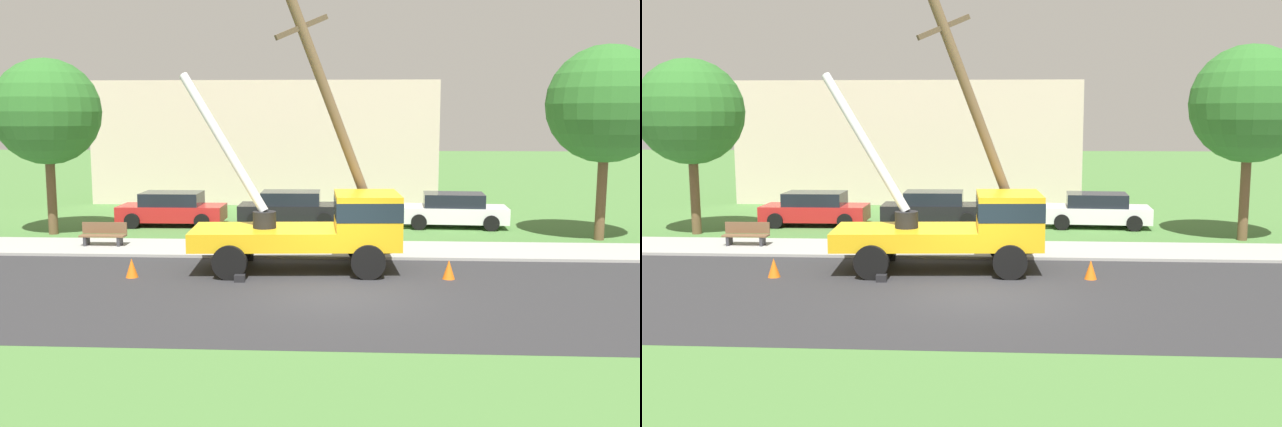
{
  "view_description": "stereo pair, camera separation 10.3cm",
  "coord_description": "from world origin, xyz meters",
  "views": [
    {
      "loc": [
        0.53,
        -17.83,
        4.71
      ],
      "look_at": [
        -0.63,
        2.92,
        1.73
      ],
      "focal_mm": 39.22,
      "sensor_mm": 36.0,
      "label": 1
    },
    {
      "loc": [
        0.63,
        -17.82,
        4.71
      ],
      "look_at": [
        -0.63,
        2.92,
        1.73
      ],
      "focal_mm": 39.22,
      "sensor_mm": 36.0,
      "label": 2
    }
  ],
  "objects": [
    {
      "name": "parked_sedan_red",
      "position": [
        -7.37,
        11.09,
        0.71
      ],
      "size": [
        4.42,
        2.05,
        1.42
      ],
      "color": "#B21E1E",
      "rests_on": "ground"
    },
    {
      "name": "traffic_cone_behind",
      "position": [
        -6.02,
        1.62,
        0.28
      ],
      "size": [
        0.36,
        0.36,
        0.56
      ],
      "primitive_type": "cone",
      "color": "orange",
      "rests_on": "ground"
    },
    {
      "name": "sidewalk_strip",
      "position": [
        0.0,
        5.92,
        0.05
      ],
      "size": [
        80.0,
        2.94,
        0.1
      ],
      "primitive_type": "cube",
      "color": "#9E9E99",
      "rests_on": "ground"
    },
    {
      "name": "park_bench",
      "position": [
        -8.46,
        5.98,
        0.46
      ],
      "size": [
        1.6,
        0.45,
        0.9
      ],
      "color": "brown",
      "rests_on": "ground"
    },
    {
      "name": "roadside_tree_near",
      "position": [
        -11.5,
        8.72,
        4.77
      ],
      "size": [
        4.09,
        4.09,
        6.83
      ],
      "color": "brown",
      "rests_on": "ground"
    },
    {
      "name": "leaning_utility_pole",
      "position": [
        -0.1,
        4.26,
        4.29
      ],
      "size": [
        3.75,
        2.12,
        8.41
      ],
      "color": "brown",
      "rests_on": "ground"
    },
    {
      "name": "utility_truck",
      "position": [
        -0.52,
        2.92,
        1.41
      ],
      "size": [
        6.91,
        3.21,
        5.98
      ],
      "color": "gold",
      "rests_on": "ground"
    },
    {
      "name": "roadside_tree_far",
      "position": [
        9.58,
        8.61,
        5.04
      ],
      "size": [
        4.32,
        4.32,
        7.23
      ],
      "color": "brown",
      "rests_on": "ground"
    },
    {
      "name": "traffic_cone_ahead",
      "position": [
        3.13,
        1.93,
        0.28
      ],
      "size": [
        0.36,
        0.36,
        0.56
      ],
      "primitive_type": "cone",
      "color": "orange",
      "rests_on": "ground"
    },
    {
      "name": "lowrise_building_backdrop",
      "position": [
        -4.43,
        20.82,
        3.2
      ],
      "size": [
        18.0,
        6.0,
        6.4
      ],
      "primitive_type": "cube",
      "color": "beige",
      "rests_on": "ground"
    },
    {
      "name": "parked_sedan_black",
      "position": [
        -2.37,
        11.68,
        0.71
      ],
      "size": [
        4.45,
        2.1,
        1.42
      ],
      "color": "black",
      "rests_on": "ground"
    },
    {
      "name": "parked_sedan_white",
      "position": [
        4.49,
        11.35,
        0.71
      ],
      "size": [
        4.49,
        2.17,
        1.42
      ],
      "color": "silver",
      "rests_on": "ground"
    },
    {
      "name": "road_asphalt",
      "position": [
        0.0,
        0.0,
        0.0
      ],
      "size": [
        80.0,
        8.89,
        0.01
      ],
      "primitive_type": "cube",
      "color": "#2B2B2D",
      "rests_on": "ground"
    },
    {
      "name": "ground_plane",
      "position": [
        0.0,
        12.0,
        0.0
      ],
      "size": [
        120.0,
        120.0,
        0.0
      ],
      "primitive_type": "plane",
      "color": "#477538"
    }
  ]
}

